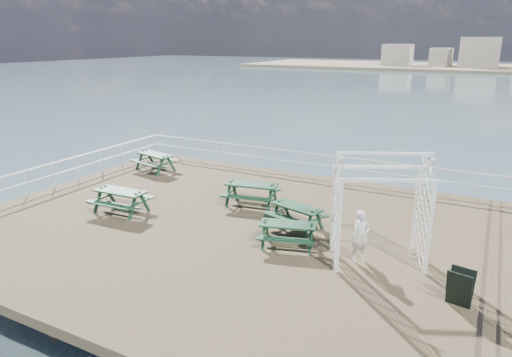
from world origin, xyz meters
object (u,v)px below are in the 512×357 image
object	(u,v)px
picnic_table_e	(288,230)
person	(361,236)
picnic_table_d	(121,196)
picnic_table_c	(251,189)
picnic_table_a	(155,158)
trellis_arbor	(379,215)
picnic_table_b	(297,212)

from	to	relation	value
picnic_table_e	person	size ratio (longest dim) A/B	1.32
picnic_table_d	picnic_table_c	bearing A→B (deg)	34.90
picnic_table_a	picnic_table_d	xyz separation A→B (m)	(2.57, -5.05, 0.01)
person	picnic_table_c	bearing A→B (deg)	107.00
picnic_table_a	picnic_table_e	distance (m)	10.44
picnic_table_a	picnic_table_d	distance (m)	5.67
picnic_table_d	picnic_table_e	world-z (taller)	picnic_table_d
picnic_table_a	person	size ratio (longest dim) A/B	1.45
picnic_table_a	picnic_table_c	bearing A→B (deg)	-5.26
trellis_arbor	person	world-z (taller)	trellis_arbor
picnic_table_b	person	distance (m)	3.01
picnic_table_a	picnic_table_d	size ratio (longest dim) A/B	1.11
trellis_arbor	person	bearing A→B (deg)	178.69
picnic_table_a	person	distance (m)	12.48
picnic_table_d	person	world-z (taller)	person
picnic_table_c	trellis_arbor	world-z (taller)	trellis_arbor
person	picnic_table_b	bearing A→B (deg)	105.55
picnic_table_d	picnic_table_e	size ratio (longest dim) A/B	0.99
person	picnic_table_e	bearing A→B (deg)	135.88
picnic_table_b	picnic_table_d	size ratio (longest dim) A/B	1.04
picnic_table_a	picnic_table_e	bearing A→B (deg)	-14.94
picnic_table_d	trellis_arbor	world-z (taller)	trellis_arbor
picnic_table_e	trellis_arbor	distance (m)	2.85
picnic_table_b	person	world-z (taller)	person
picnic_table_e	picnic_table_a	bearing A→B (deg)	136.34
picnic_table_d	picnic_table_e	xyz separation A→B (m)	(6.67, 0.20, -0.07)
picnic_table_e	person	world-z (taller)	person
person	trellis_arbor	bearing A→B (deg)	-20.94
picnic_table_b	picnic_table_e	distance (m)	1.55
picnic_table_b	trellis_arbor	size ratio (longest dim) A/B	0.64
trellis_arbor	picnic_table_c	bearing A→B (deg)	130.21
picnic_table_c	picnic_table_d	distance (m)	4.90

